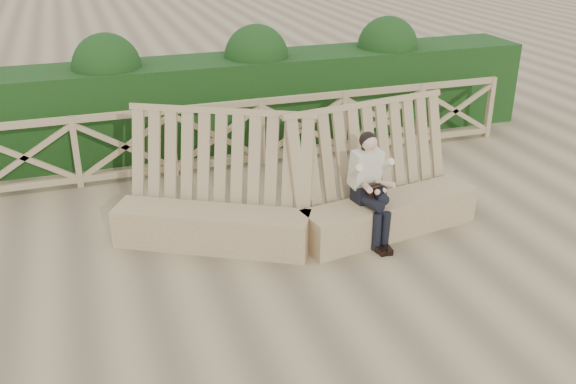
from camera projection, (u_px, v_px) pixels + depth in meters
name	position (u px, v px, depth m)	size (l,w,h in m)	color
ground	(290.00, 279.00, 7.28)	(60.00, 60.00, 0.00)	brown
bench	(302.00, 207.00, 8.07)	(4.65, 1.84, 1.62)	#846B4B
woman	(370.00, 183.00, 7.89)	(0.41, 0.82, 1.38)	black
guardrail	(218.00, 137.00, 10.08)	(10.10, 0.09, 1.10)	#8E7A52
hedge	(202.00, 104.00, 11.03)	(12.00, 1.20, 1.50)	black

